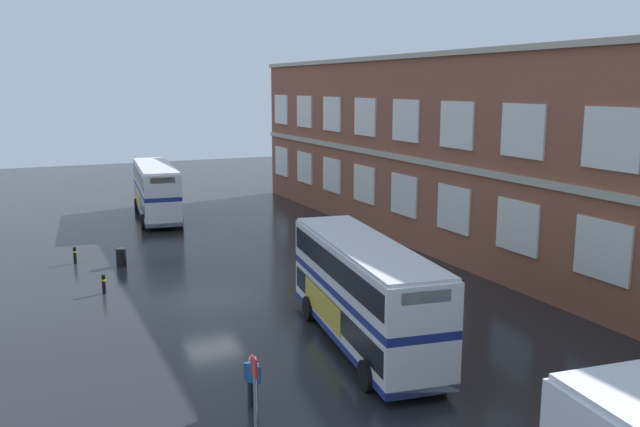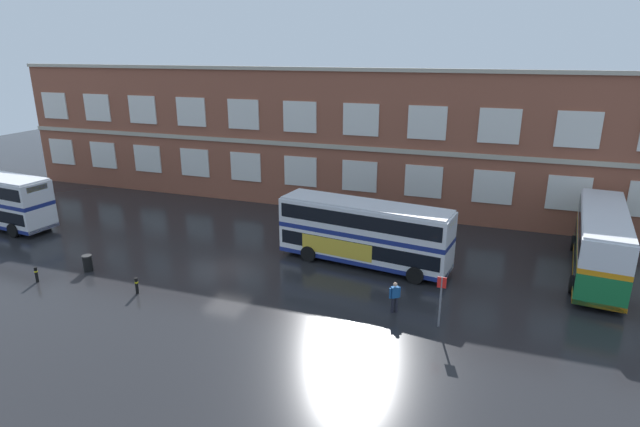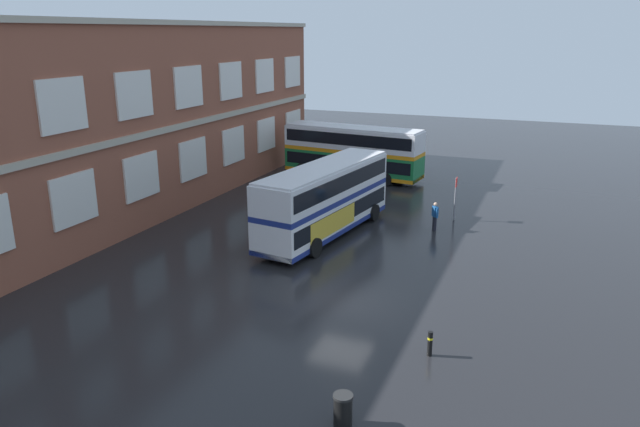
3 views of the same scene
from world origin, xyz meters
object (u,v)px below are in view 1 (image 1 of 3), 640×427
Objects in this scene: double_decker_middle at (364,291)px; safety_bollard_west at (75,255)px; double_decker_near at (156,190)px; waiting_passenger at (252,379)px; safety_bollard_east at (104,284)px; bus_stand_flag at (255,394)px; station_litter_bin at (121,257)px.

double_decker_middle is 19.81m from safety_bollard_west.
double_decker_near is 6.59× the size of waiting_passenger.
double_decker_near is at bearing 161.35° from safety_bollard_east.
safety_bollard_west is at bearing -170.37° from waiting_passenger.
double_decker_near is at bearing 173.24° from bus_stand_flag.
double_decker_middle is at bearing 131.34° from bus_stand_flag.
double_decker_near reaches higher than station_litter_bin.
safety_bollard_west is (-20.70, -3.51, -0.44)m from waiting_passenger.
safety_bollard_west is (11.62, -6.90, -1.66)m from double_decker_near.
station_litter_bin is (13.29, -4.60, -1.63)m from double_decker_near.
waiting_passenger is (3.19, -5.62, -1.22)m from double_decker_middle.
safety_bollard_east is at bearing -173.02° from bus_stand_flag.
bus_stand_flag is at bearing -16.88° from waiting_passenger.
double_decker_middle is 10.92× the size of station_litter_bin.
waiting_passenger is (32.32, -3.39, -1.22)m from double_decker_near.
double_decker_middle is 11.84× the size of safety_bollard_west.
waiting_passenger reaches higher than safety_bollard_east.
double_decker_near is 10.88× the size of station_litter_bin.
double_decker_near is 1.00× the size of double_decker_middle.
waiting_passenger is 1.79× the size of safety_bollard_east.
safety_bollard_east is (18.19, -6.14, -1.66)m from double_decker_near.
safety_bollard_west is at bearing -173.12° from bus_stand_flag.
safety_bollard_east is (-14.13, -2.75, -0.44)m from waiting_passenger.
safety_bollard_east is (6.57, 0.76, 0.00)m from safety_bollard_west.
double_decker_near is 29.21m from double_decker_middle.
double_decker_middle is 4.17× the size of bus_stand_flag.
bus_stand_flag reaches higher than station_litter_bin.
double_decker_middle is 6.58m from waiting_passenger.
bus_stand_flag is 23.29m from safety_bollard_west.
waiting_passenger is at bearing 3.64° from station_litter_bin.
bus_stand_flag reaches higher than safety_bollard_east.
bus_stand_flag is at bearing 6.88° from safety_bollard_west.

